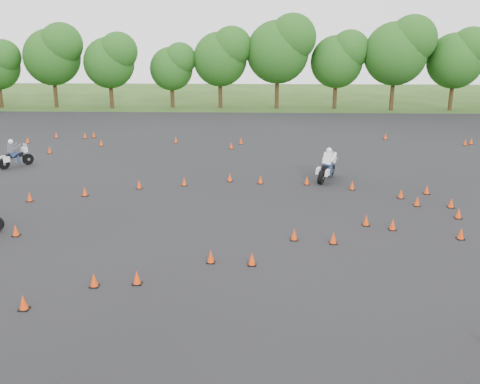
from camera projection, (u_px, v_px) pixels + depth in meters
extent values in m
plane|color=#2D5119|center=(236.00, 253.00, 19.87)|extent=(140.00, 140.00, 0.00)
plane|color=black|center=(241.00, 204.00, 25.62)|extent=(62.00, 62.00, 0.00)
cone|color=red|center=(85.00, 192.00, 26.83)|extent=(0.26, 0.26, 0.45)
cone|color=red|center=(23.00, 303.00, 15.76)|extent=(0.26, 0.26, 0.45)
cone|color=red|center=(459.00, 213.00, 23.57)|extent=(0.26, 0.26, 0.45)
cone|color=red|center=(260.00, 180.00, 29.06)|extent=(0.26, 0.26, 0.45)
cone|color=red|center=(385.00, 136.00, 41.24)|extent=(0.26, 0.26, 0.45)
cone|color=red|center=(401.00, 194.00, 26.46)|extent=(0.26, 0.26, 0.45)
cone|color=red|center=(230.00, 177.00, 29.48)|extent=(0.26, 0.26, 0.45)
cone|color=red|center=(85.00, 136.00, 41.59)|extent=(0.26, 0.26, 0.45)
cone|color=red|center=(139.00, 184.00, 28.11)|extent=(0.26, 0.26, 0.45)
cone|color=red|center=(465.00, 142.00, 39.01)|extent=(0.26, 0.26, 0.45)
cone|color=red|center=(94.00, 280.00, 17.20)|extent=(0.26, 0.26, 0.45)
cone|color=red|center=(252.00, 259.00, 18.80)|extent=(0.26, 0.26, 0.45)
cone|color=red|center=(461.00, 234.00, 21.18)|extent=(0.26, 0.26, 0.45)
cone|color=red|center=(294.00, 235.00, 21.09)|extent=(0.26, 0.26, 0.45)
cone|color=red|center=(101.00, 143.00, 38.83)|extent=(0.26, 0.26, 0.45)
cone|color=red|center=(16.00, 231.00, 21.52)|extent=(0.26, 0.26, 0.45)
cone|color=red|center=(231.00, 145.00, 37.92)|extent=(0.26, 0.26, 0.45)
cone|color=red|center=(27.00, 140.00, 39.78)|extent=(0.26, 0.26, 0.45)
cone|color=red|center=(56.00, 135.00, 41.79)|extent=(0.26, 0.26, 0.45)
cone|color=red|center=(211.00, 257.00, 19.00)|extent=(0.26, 0.26, 0.45)
cone|color=red|center=(427.00, 190.00, 27.17)|extent=(0.26, 0.26, 0.45)
cone|color=red|center=(366.00, 220.00, 22.70)|extent=(0.26, 0.26, 0.45)
cone|color=red|center=(184.00, 181.00, 28.67)|extent=(0.26, 0.26, 0.45)
cone|color=red|center=(471.00, 141.00, 39.39)|extent=(0.26, 0.26, 0.45)
cone|color=red|center=(29.00, 197.00, 25.98)|extent=(0.26, 0.26, 0.45)
cone|color=red|center=(307.00, 180.00, 28.87)|extent=(0.26, 0.26, 0.45)
cone|color=red|center=(94.00, 135.00, 42.00)|extent=(0.26, 0.26, 0.45)
cone|color=red|center=(352.00, 185.00, 27.95)|extent=(0.26, 0.26, 0.45)
cone|color=red|center=(417.00, 201.00, 25.27)|extent=(0.26, 0.26, 0.45)
cone|color=red|center=(451.00, 203.00, 25.04)|extent=(0.26, 0.26, 0.45)
cone|color=red|center=(176.00, 140.00, 39.92)|extent=(0.26, 0.26, 0.45)
cone|color=red|center=(393.00, 225.00, 22.19)|extent=(0.26, 0.26, 0.45)
cone|color=red|center=(241.00, 141.00, 39.53)|extent=(0.26, 0.26, 0.45)
cone|color=red|center=(333.00, 238.00, 20.73)|extent=(0.26, 0.26, 0.45)
cone|color=red|center=(49.00, 150.00, 36.41)|extent=(0.26, 0.26, 0.45)
cone|color=red|center=(137.00, 278.00, 17.38)|extent=(0.26, 0.26, 0.45)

